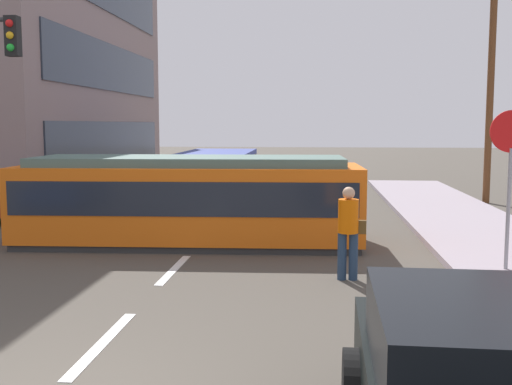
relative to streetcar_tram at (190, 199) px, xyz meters
name	(u,v)px	position (x,y,z in m)	size (l,w,h in m)	color
ground_plane	(209,233)	(0.21, 1.38, -1.05)	(120.00, 120.00, 0.00)	#4A433B
lane_stripe_1	(103,343)	(0.21, -6.62, -1.04)	(0.16, 2.40, 0.01)	silver
lane_stripe_2	(174,269)	(0.21, -2.62, -1.04)	(0.16, 2.40, 0.01)	silver
lane_stripe_3	(233,208)	(0.21, 6.00, -1.04)	(0.16, 2.40, 0.01)	silver
lane_stripe_4	(252,189)	(0.21, 12.00, -1.04)	(0.16, 2.40, 0.01)	silver
streetcar_tram	(190,199)	(0.00, 0.00, 0.00)	(7.92, 2.85, 2.03)	orange
city_bus	(217,171)	(-0.75, 8.74, -0.03)	(2.62, 5.95, 1.75)	#33408F
pedestrian_crossing	(349,228)	(3.48, -3.07, -0.10)	(0.50, 0.36, 1.67)	#20334C
parked_sedan_mid	(42,195)	(-5.40, 3.96, -0.42)	(2.05, 4.57, 1.19)	#9F2614
parked_sedan_far	(126,178)	(-4.62, 9.96, -0.42)	(2.15, 4.47, 1.19)	#183B97
parked_sedan_furthest	(144,168)	(-5.47, 15.50, -0.42)	(2.02, 4.35, 1.19)	navy
stop_sign	(511,156)	(6.36, -2.55, 1.15)	(0.76, 0.07, 2.88)	gray
utility_pole_mid	(491,85)	(8.93, 8.32, 3.06)	(1.80, 0.24, 7.86)	brown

